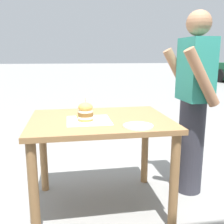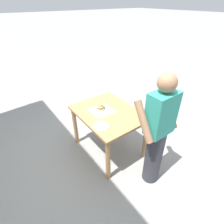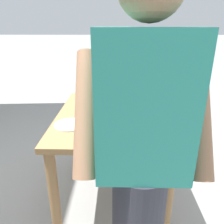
{
  "view_description": "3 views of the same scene",
  "coord_description": "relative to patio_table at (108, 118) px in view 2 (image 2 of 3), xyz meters",
  "views": [
    {
      "loc": [
        2.08,
        -0.25,
        1.31
      ],
      "look_at": [
        0.0,
        0.1,
        0.85
      ],
      "focal_mm": 42.0,
      "sensor_mm": 36.0,
      "label": 1
    },
    {
      "loc": [
        1.37,
        1.91,
        2.33
      ],
      "look_at": [
        0.0,
        0.1,
        0.85
      ],
      "focal_mm": 28.0,
      "sensor_mm": 36.0,
      "label": 2
    },
    {
      "loc": [
        -0.04,
        1.65,
        1.46
      ],
      "look_at": [
        0.0,
        0.1,
        0.85
      ],
      "focal_mm": 35.0,
      "sensor_mm": 36.0,
      "label": 3
    }
  ],
  "objects": [
    {
      "name": "sandwich",
      "position": [
        0.07,
        -0.12,
        0.2
      ],
      "size": [
        0.12,
        0.12,
        0.18
      ],
      "color": "gold",
      "rests_on": "serving_paper"
    },
    {
      "name": "serving_paper",
      "position": [
        0.06,
        -0.1,
        0.13
      ],
      "size": [
        0.34,
        0.34,
        0.0
      ],
      "primitive_type": "cube",
      "rotation": [
        0.0,
        0.0,
        -0.0
      ],
      "color": "white",
      "rests_on": "patio_table"
    },
    {
      "name": "pickle_spear",
      "position": [
        -0.03,
        -0.15,
        0.14
      ],
      "size": [
        0.04,
        0.08,
        0.02
      ],
      "primitive_type": "cylinder",
      "rotation": [
        0.0,
        1.57,
        1.32
      ],
      "color": "#8EA83D",
      "rests_on": "serving_paper"
    },
    {
      "name": "patio_table",
      "position": [
        0.0,
        0.0,
        0.0
      ],
      "size": [
        0.88,
        1.14,
        0.8
      ],
      "color": "#9E7247",
      "rests_on": "ground"
    },
    {
      "name": "ground_plane",
      "position": [
        0.0,
        0.0,
        -0.67
      ],
      "size": [
        80.0,
        80.0,
        0.0
      ],
      "primitive_type": "plane",
      "color": "gray"
    },
    {
      "name": "diner_across_table",
      "position": [
        -0.14,
        0.88,
        0.21
      ],
      "size": [
        0.55,
        0.35,
        1.69
      ],
      "color": "#33333D",
      "rests_on": "ground"
    },
    {
      "name": "side_plate_with_forks",
      "position": [
        0.3,
        0.24,
        0.13
      ],
      "size": [
        0.22,
        0.22,
        0.02
      ],
      "color": "white",
      "rests_on": "patio_table"
    }
  ]
}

